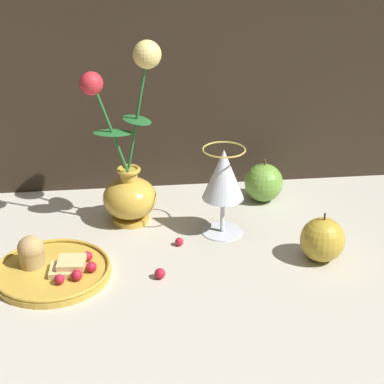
{
  "coord_description": "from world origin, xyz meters",
  "views": [
    {
      "loc": [
        -0.07,
        -1.01,
        0.58
      ],
      "look_at": [
        0.05,
        -0.02,
        0.1
      ],
      "focal_mm": 60.0,
      "sensor_mm": 36.0,
      "label": 1
    }
  ],
  "objects_px": {
    "plate_with_pastries": "(50,267)",
    "vase": "(129,175)",
    "wine_glass": "(223,178)",
    "apple_beside_vase": "(322,240)",
    "apple_near_glass": "(264,183)"
  },
  "relations": [
    {
      "from": "vase",
      "to": "wine_glass",
      "type": "xyz_separation_m",
      "value": [
        0.17,
        -0.06,
        0.01
      ]
    },
    {
      "from": "apple_beside_vase",
      "to": "vase",
      "type": "bearing_deg",
      "value": 151.06
    },
    {
      "from": "plate_with_pastries",
      "to": "vase",
      "type": "bearing_deg",
      "value": 51.5
    },
    {
      "from": "plate_with_pastries",
      "to": "apple_near_glass",
      "type": "xyz_separation_m",
      "value": [
        0.41,
        0.23,
        0.02
      ]
    },
    {
      "from": "wine_glass",
      "to": "apple_beside_vase",
      "type": "relative_size",
      "value": 1.87
    },
    {
      "from": "vase",
      "to": "wine_glass",
      "type": "distance_m",
      "value": 0.18
    },
    {
      "from": "vase",
      "to": "apple_near_glass",
      "type": "distance_m",
      "value": 0.28
    },
    {
      "from": "wine_glass",
      "to": "vase",
      "type": "bearing_deg",
      "value": 159.3
    },
    {
      "from": "vase",
      "to": "plate_with_pastries",
      "type": "distance_m",
      "value": 0.23
    },
    {
      "from": "apple_beside_vase",
      "to": "plate_with_pastries",
      "type": "bearing_deg",
      "value": 179.56
    },
    {
      "from": "wine_glass",
      "to": "apple_beside_vase",
      "type": "xyz_separation_m",
      "value": [
        0.15,
        -0.11,
        -0.07
      ]
    },
    {
      "from": "apple_beside_vase",
      "to": "wine_glass",
      "type": "bearing_deg",
      "value": 143.41
    },
    {
      "from": "plate_with_pastries",
      "to": "wine_glass",
      "type": "relative_size",
      "value": 1.16
    },
    {
      "from": "plate_with_pastries",
      "to": "wine_glass",
      "type": "distance_m",
      "value": 0.34
    },
    {
      "from": "plate_with_pastries",
      "to": "apple_beside_vase",
      "type": "bearing_deg",
      "value": -0.44
    }
  ]
}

